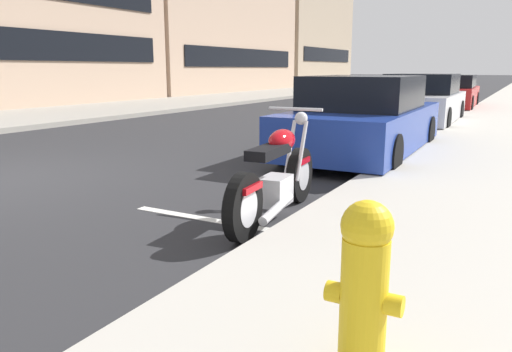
# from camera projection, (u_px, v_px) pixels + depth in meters

# --- Properties ---
(sidewalk_far_curb) EXTENTS (120.00, 5.00, 0.14)m
(sidewalk_far_curb) POSITION_uv_depth(u_px,v_px,m) (157.00, 105.00, 20.48)
(sidewalk_far_curb) COLOR gray
(sidewalk_far_curb) RESTS_ON ground
(parking_stall_stripe) EXTENTS (0.12, 2.20, 0.01)m
(parking_stall_stripe) POSITION_uv_depth(u_px,v_px,m) (223.00, 222.00, 5.08)
(parking_stall_stripe) COLOR silver
(parking_stall_stripe) RESTS_ON ground
(parked_motorcycle) EXTENTS (2.16, 0.62, 1.12)m
(parked_motorcycle) POSITION_uv_depth(u_px,v_px,m) (276.00, 178.00, 5.12)
(parked_motorcycle) COLOR black
(parked_motorcycle) RESTS_ON ground
(parked_car_near_corner) EXTENTS (4.59, 1.96, 1.41)m
(parked_car_near_corner) POSITION_uv_depth(u_px,v_px,m) (364.00, 119.00, 8.81)
(parked_car_near_corner) COLOR navy
(parked_car_near_corner) RESTS_ON ground
(parked_car_at_intersection) EXTENTS (4.37, 1.99, 1.39)m
(parked_car_at_intersection) POSITION_uv_depth(u_px,v_px,m) (421.00, 101.00, 13.75)
(parked_car_at_intersection) COLOR silver
(parked_car_at_intersection) RESTS_ON ground
(parked_car_across_street) EXTENTS (4.35, 1.93, 1.31)m
(parked_car_across_street) POSITION_uv_depth(u_px,v_px,m) (451.00, 93.00, 18.82)
(parked_car_across_street) COLOR #AD1919
(parked_car_across_street) RESTS_ON ground
(fire_hydrant) EXTENTS (0.24, 0.36, 0.82)m
(fire_hydrant) POSITION_uv_depth(u_px,v_px,m) (364.00, 282.00, 2.29)
(fire_hydrant) COLOR gold
(fire_hydrant) RESTS_ON sidewalk_near_curb
(townhouse_far_uphill) EXTENTS (14.72, 8.36, 9.92)m
(townhouse_far_uphill) POSITION_uv_depth(u_px,v_px,m) (189.00, 14.00, 32.10)
(townhouse_far_uphill) COLOR tan
(townhouse_far_uphill) RESTS_ON ground
(townhouse_corner_block) EXTENTS (12.53, 11.37, 12.13)m
(townhouse_corner_block) POSITION_uv_depth(u_px,v_px,m) (270.00, 17.00, 44.83)
(townhouse_corner_block) COLOR tan
(townhouse_corner_block) RESTS_ON ground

